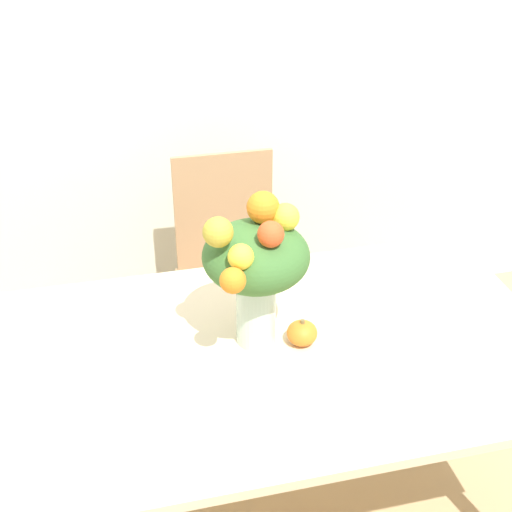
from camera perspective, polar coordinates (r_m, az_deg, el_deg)
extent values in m
cube|color=silver|center=(2.94, -4.76, 17.55)|extent=(8.00, 0.06, 2.70)
cube|color=beige|center=(2.07, 1.88, -7.66)|extent=(1.60, 0.96, 0.03)
cylinder|color=beige|center=(2.60, -17.04, -10.61)|extent=(0.06, 0.06, 0.73)
cylinder|color=beige|center=(2.84, 14.08, -6.04)|extent=(0.06, 0.06, 0.73)
cylinder|color=#B2CCBC|center=(2.02, 0.00, -4.18)|extent=(0.11, 0.11, 0.23)
cylinder|color=silver|center=(2.06, 0.00, -5.80)|extent=(0.10, 0.10, 0.08)
cylinder|color=#38662D|center=(2.00, 0.63, -3.17)|extent=(0.01, 0.01, 0.29)
cylinder|color=#38662D|center=(2.02, 0.05, -2.89)|extent=(0.01, 0.01, 0.29)
cylinder|color=#38662D|center=(2.00, -0.60, -3.12)|extent=(0.01, 0.01, 0.29)
cylinder|color=#38662D|center=(1.98, -0.43, -3.54)|extent=(0.01, 0.01, 0.29)
cylinder|color=#38662D|center=(1.98, 0.34, -3.58)|extent=(0.01, 0.00, 0.29)
ellipsoid|color=#38662D|center=(1.92, 0.00, 0.00)|extent=(0.29, 0.29, 0.18)
sphere|color=yellow|center=(1.79, -1.22, -0.06)|extent=(0.07, 0.07, 0.07)
sphere|color=#AD9E33|center=(1.80, -3.05, 1.90)|extent=(0.08, 0.08, 0.08)
sphere|color=orange|center=(1.76, -1.87, -1.98)|extent=(0.07, 0.07, 0.07)
sphere|color=#D64C23|center=(1.98, 2.24, 2.94)|extent=(0.08, 0.08, 0.08)
sphere|color=#D64C23|center=(1.82, 1.19, 1.75)|extent=(0.07, 0.07, 0.07)
sphere|color=yellow|center=(1.90, 2.38, 3.14)|extent=(0.08, 0.08, 0.08)
sphere|color=orange|center=(1.90, 0.57, 3.91)|extent=(0.09, 0.09, 0.09)
ellipsoid|color=orange|center=(2.06, 3.70, -6.16)|extent=(0.09, 0.09, 0.07)
cylinder|color=brown|center=(2.04, 3.74, -5.31)|extent=(0.01, 0.01, 0.02)
cube|color=#9E7A56|center=(2.84, -1.73, -2.89)|extent=(0.42, 0.42, 0.02)
cylinder|color=#9E7A56|center=(2.83, -4.38, -9.04)|extent=(0.04, 0.04, 0.44)
cylinder|color=#9E7A56|center=(2.88, 2.37, -8.08)|extent=(0.04, 0.04, 0.44)
cylinder|color=#9E7A56|center=(3.09, -5.40, -5.06)|extent=(0.04, 0.04, 0.44)
cylinder|color=#9E7A56|center=(3.14, 0.76, -4.25)|extent=(0.04, 0.04, 0.44)
cube|color=#9E7A56|center=(2.88, -2.61, 3.61)|extent=(0.40, 0.02, 0.50)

